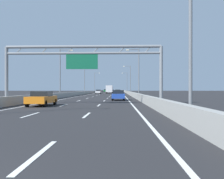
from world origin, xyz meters
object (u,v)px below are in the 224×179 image
at_px(red_car, 111,91).
at_px(silver_car, 112,91).
at_px(streetlamp_left_mid, 61,70).
at_px(orange_car, 42,98).
at_px(box_truck, 109,89).
at_px(sign_gantry, 83,59).
at_px(streetlamp_right_distant, 127,81).
at_px(white_car, 98,92).
at_px(streetlamp_left_distant, 95,81).
at_px(blue_car, 118,95).
at_px(streetlamp_right_near, 186,20).
at_px(green_car, 105,91).
at_px(streetlamp_left_far, 85,78).
at_px(streetlamp_right_mid, 138,70).
at_px(yellow_car, 118,92).
at_px(streetlamp_right_far, 130,78).

height_order(red_car, silver_car, silver_car).
bearing_deg(streetlamp_left_mid, orange_car, -80.74).
bearing_deg(box_truck, streetlamp_left_mid, -99.49).
bearing_deg(orange_car, sign_gantry, 29.59).
distance_m(streetlamp_right_distant, white_car, 31.60).
height_order(streetlamp_left_distant, blue_car, streetlamp_left_distant).
bearing_deg(streetlamp_left_mid, streetlamp_right_near, -65.62).
height_order(green_car, box_truck, box_truck).
bearing_deg(orange_car, green_car, 90.02).
bearing_deg(streetlamp_right_near, streetlamp_left_far, 102.77).
xyz_separation_m(streetlamp_left_distant, red_car, (7.25, 4.49, -4.67)).
bearing_deg(streetlamp_right_near, white_car, 98.90).
xyz_separation_m(streetlamp_right_mid, green_car, (-11.25, 85.61, -4.63)).
bearing_deg(box_truck, yellow_car, -75.68).
distance_m(streetlamp_left_far, white_car, 7.16).
height_order(streetlamp_right_distant, green_car, streetlamp_right_distant).
bearing_deg(green_car, streetlamp_right_distant, -60.28).
bearing_deg(streetlamp_left_far, yellow_car, -1.22).
bearing_deg(streetlamp_left_mid, green_car, 87.54).
xyz_separation_m(streetlamp_left_mid, white_car, (4.04, 36.60, -4.64)).
relative_size(streetlamp_left_distant, silver_car, 2.31).
bearing_deg(white_car, red_car, 84.56).
height_order(streetlamp_left_far, streetlamp_left_distant, same).
bearing_deg(streetlamp_left_far, streetlamp_left_distant, 90.00).
bearing_deg(streetlamp_left_distant, streetlamp_right_distant, 0.00).
height_order(streetlamp_right_mid, streetlamp_left_far, same).
distance_m(streetlamp_left_mid, streetlamp_left_far, 32.95).
distance_m(streetlamp_right_near, streetlamp_right_far, 65.90).
relative_size(streetlamp_left_mid, orange_car, 2.14).
xyz_separation_m(sign_gantry, green_car, (-3.77, 106.28, -4.10)).
relative_size(streetlamp_left_mid, streetlamp_right_mid, 1.00).
bearing_deg(white_car, streetlamp_left_far, -137.87).
bearing_deg(box_truck, streetlamp_left_far, -120.99).
distance_m(streetlamp_right_mid, yellow_car, 33.29).
bearing_deg(red_car, blue_car, -87.22).
bearing_deg(streetlamp_left_mid, blue_car, -44.77).
height_order(streetlamp_right_near, streetlamp_left_distant, same).
distance_m(streetlamp_left_far, silver_car, 52.23).
bearing_deg(green_car, streetlamp_left_mid, -92.46).
height_order(yellow_car, green_car, green_car).
relative_size(yellow_car, orange_car, 0.95).
distance_m(streetlamp_right_mid, streetlamp_right_distant, 65.90).
distance_m(yellow_car, green_car, 53.39).
bearing_deg(box_truck, streetlamp_right_near, -84.69).
bearing_deg(yellow_car, orange_car, -97.41).
bearing_deg(streetlamp_right_distant, box_truck, -109.83).
distance_m(streetlamp_right_mid, streetlamp_right_far, 32.95).
bearing_deg(streetlamp_left_mid, white_car, 83.71).
bearing_deg(red_car, streetlamp_right_near, -85.75).
height_order(streetlamp_left_mid, red_car, streetlamp_left_mid).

